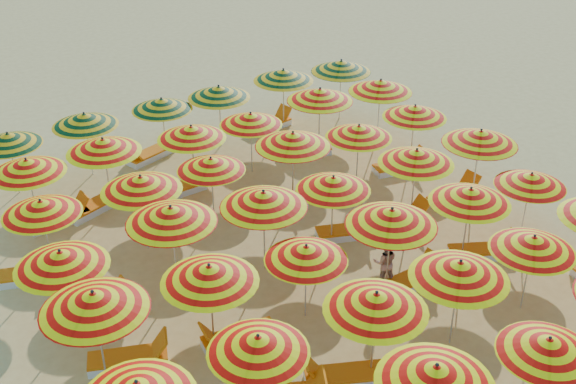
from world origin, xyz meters
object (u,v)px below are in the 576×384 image
(umbrella_8, at_px, (376,302))
(umbrella_22, at_px, (416,157))
(lounger_24, at_px, (270,125))
(lounger_23, at_px, (149,155))
(umbrella_31, at_px, (103,146))
(lounger_17, at_px, (280,203))
(umbrella_13, at_px, (209,274))
(umbrella_39, at_px, (219,92))
(umbrella_14, at_px, (306,253))
(lounger_15, at_px, (454,195))
(umbrella_15, at_px, (392,217))
(lounger_16, at_px, (35,274))
(umbrella_38, at_px, (162,104))
(beachgoer_b, at_px, (385,262))
(umbrella_37, at_px, (85,120))
(umbrella_34, at_px, (320,95))
(umbrella_32, at_px, (191,132))
(umbrella_9, at_px, (460,270))
(umbrella_27, at_px, (293,140))
(umbrella_24, at_px, (41,207))
(lounger_20, at_px, (92,208))
(lounger_19, at_px, (60,218))
(lounger_10, at_px, (411,280))
(lounger_14, at_px, (400,220))
(lounger_8, at_px, (130,359))
(umbrella_21, at_px, (333,183))
(umbrella_25, at_px, (141,184))
(lounger_6, at_px, (343,376))
(umbrella_26, at_px, (211,164))
(umbrella_18, at_px, (61,259))
(umbrella_7, at_px, (258,344))
(umbrella_35, at_px, (381,86))
(lounger_21, at_px, (180,189))
(umbrella_23, at_px, (480,137))
(umbrella_29, at_px, (415,112))
(umbrella_19, at_px, (171,215))
(lounger_12, at_px, (96,310))
(umbrella_36, at_px, (8,139))
(lounger_18, at_px, (401,166))
(lounger_22, at_px, (304,151))
(umbrella_33, at_px, (251,119))
(umbrella_28, at_px, (359,132))
(umbrella_10, at_px, (533,244))
(umbrella_17, at_px, (531,180))
(umbrella_12, at_px, (94,301))
(lounger_11, at_px, (483,251))

(umbrella_8, distance_m, umbrella_22, 6.67)
(umbrella_8, relative_size, lounger_24, 1.55)
(umbrella_22, relative_size, lounger_23, 1.42)
(umbrella_31, xyz_separation_m, lounger_17, (4.33, -2.53, -1.85))
(umbrella_13, relative_size, umbrella_39, 1.10)
(umbrella_14, relative_size, lounger_15, 1.34)
(umbrella_15, distance_m, lounger_16, 9.08)
(umbrella_38, bearing_deg, beachgoer_b, -77.02)
(beachgoer_b, bearing_deg, umbrella_37, -31.94)
(umbrella_34, bearing_deg, umbrella_32, -175.59)
(umbrella_9, relative_size, umbrella_27, 1.03)
(umbrella_24, bearing_deg, lounger_20, 53.34)
(lounger_15, distance_m, lounger_19, 11.59)
(lounger_10, height_order, lounger_14, same)
(umbrella_27, distance_m, lounger_8, 8.05)
(umbrella_21, relative_size, lounger_19, 1.40)
(umbrella_25, height_order, lounger_6, umbrella_25)
(umbrella_26, xyz_separation_m, umbrella_38, (0.30, 4.57, 0.06))
(umbrella_18, relative_size, umbrella_25, 1.09)
(umbrella_34, height_order, lounger_20, umbrella_34)
(umbrella_7, bearing_deg, lounger_8, 123.58)
(umbrella_35, distance_m, lounger_16, 12.72)
(lounger_21, bearing_deg, lounger_10, -72.60)
(umbrella_23, distance_m, lounger_10, 5.34)
(umbrella_15, distance_m, umbrella_29, 6.81)
(lounger_20, bearing_deg, umbrella_23, 131.05)
(umbrella_15, bearing_deg, umbrella_26, 115.31)
(umbrella_19, height_order, lounger_19, umbrella_19)
(umbrella_18, relative_size, lounger_12, 1.47)
(umbrella_9, height_order, umbrella_29, umbrella_9)
(umbrella_35, relative_size, lounger_21, 1.62)
(umbrella_32, distance_m, lounger_15, 8.11)
(umbrella_31, xyz_separation_m, umbrella_36, (-2.22, 2.19, -0.18))
(lounger_18, relative_size, lounger_22, 0.99)
(umbrella_35, distance_m, lounger_14, 5.86)
(umbrella_23, distance_m, umbrella_33, 6.96)
(umbrella_26, xyz_separation_m, umbrella_28, (4.66, -0.39, 0.09))
(umbrella_7, distance_m, umbrella_37, 11.68)
(umbrella_7, height_order, lounger_22, umbrella_7)
(umbrella_10, bearing_deg, lounger_16, 145.11)
(umbrella_29, xyz_separation_m, lounger_16, (-12.18, -0.33, -1.76))
(lounger_23, height_order, lounger_24, same)
(umbrella_14, bearing_deg, umbrella_24, 134.31)
(umbrella_38, relative_size, lounger_12, 1.31)
(umbrella_39, bearing_deg, lounger_20, -156.73)
(umbrella_17, bearing_deg, umbrella_12, 178.73)
(umbrella_18, bearing_deg, umbrella_33, 34.40)
(lounger_18, bearing_deg, umbrella_38, 151.63)
(lounger_11, bearing_deg, lounger_24, 120.50)
(umbrella_15, bearing_deg, lounger_10, -20.47)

